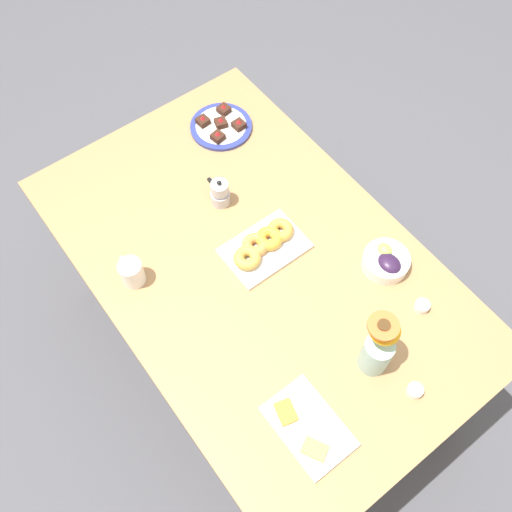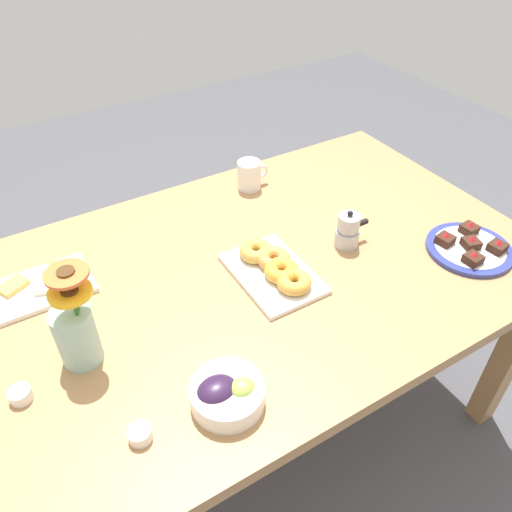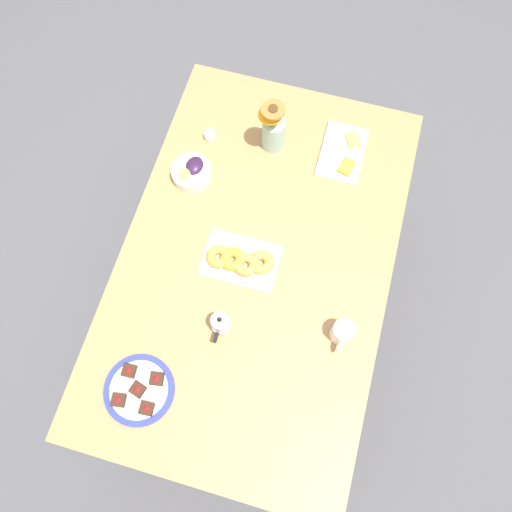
{
  "view_description": "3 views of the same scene",
  "coord_description": "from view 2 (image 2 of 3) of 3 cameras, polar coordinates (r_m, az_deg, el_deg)",
  "views": [
    {
      "loc": [
        -0.75,
        0.57,
        2.43
      ],
      "look_at": [
        0.0,
        0.0,
        0.78
      ],
      "focal_mm": 40.0,
      "sensor_mm": 36.0,
      "label": 1
    },
    {
      "loc": [
        -0.53,
        -0.89,
        1.65
      ],
      "look_at": [
        0.0,
        0.0,
        0.78
      ],
      "focal_mm": 35.0,
      "sensor_mm": 36.0,
      "label": 2
    },
    {
      "loc": [
        0.6,
        0.17,
        2.49
      ],
      "look_at": [
        0.0,
        0.0,
        0.78
      ],
      "focal_mm": 35.0,
      "sensor_mm": 36.0,
      "label": 3
    }
  ],
  "objects": [
    {
      "name": "jam_cup_honey",
      "position": [
        1.07,
        -13.13,
        -19.2
      ],
      "size": [
        0.05,
        0.05,
        0.03
      ],
      "color": "white",
      "rests_on": "dining_table"
    },
    {
      "name": "grape_bowl",
      "position": [
        1.07,
        -3.39,
        -15.41
      ],
      "size": [
        0.16,
        0.16,
        0.07
      ],
      "color": "white",
      "rests_on": "dining_table"
    },
    {
      "name": "cheese_platter",
      "position": [
        1.43,
        -23.31,
        -3.19
      ],
      "size": [
        0.26,
        0.17,
        0.03
      ],
      "color": "white",
      "rests_on": "dining_table"
    },
    {
      "name": "jam_cup_berry",
      "position": [
        1.2,
        -25.35,
        -14.11
      ],
      "size": [
        0.05,
        0.05,
        0.03
      ],
      "color": "white",
      "rests_on": "dining_table"
    },
    {
      "name": "flower_vase",
      "position": [
        1.16,
        -19.89,
        -8.07
      ],
      "size": [
        0.11,
        0.1,
        0.26
      ],
      "color": "#99C1B7",
      "rests_on": "dining_table"
    },
    {
      "name": "croissant_platter",
      "position": [
        1.35,
        2.15,
        -1.42
      ],
      "size": [
        0.19,
        0.28,
        0.05
      ],
      "color": "white",
      "rests_on": "dining_table"
    },
    {
      "name": "dessert_plate",
      "position": [
        1.56,
        23.2,
        0.86
      ],
      "size": [
        0.24,
        0.24,
        0.05
      ],
      "color": "navy",
      "rests_on": "dining_table"
    },
    {
      "name": "dining_table",
      "position": [
        1.44,
        -0.0,
        -3.81
      ],
      "size": [
        1.6,
        1.0,
        0.74
      ],
      "color": "#A87A4C",
      "rests_on": "ground_plane"
    },
    {
      "name": "ground_plane",
      "position": [
        1.95,
        -0.0,
        -17.79
      ],
      "size": [
        6.0,
        6.0,
        0.0
      ],
      "primitive_type": "plane",
      "color": "#4C4C51"
    },
    {
      "name": "moka_pot",
      "position": [
        1.45,
        10.44,
        2.81
      ],
      "size": [
        0.11,
        0.07,
        0.12
      ],
      "color": "#B7B7BC",
      "rests_on": "dining_table"
    },
    {
      "name": "coffee_mug",
      "position": [
        1.69,
        -0.73,
        9.28
      ],
      "size": [
        0.11,
        0.08,
        0.1
      ],
      "color": "white",
      "rests_on": "dining_table"
    }
  ]
}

